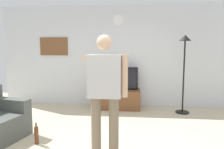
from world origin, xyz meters
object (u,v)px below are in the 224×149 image
framed_picture (54,46)px  floor_lamp (184,58)px  wall_clock (118,20)px  person_standing_nearer_lamp (105,88)px  tv_stand (117,99)px  television (118,78)px  beverage_bottle (37,135)px

framed_picture → floor_lamp: 3.42m
wall_clock → person_standing_nearer_lamp: bearing=-90.1°
tv_stand → floor_lamp: 1.95m
tv_stand → wall_clock: size_ratio=4.29×
framed_picture → tv_stand: bearing=-9.5°
television → floor_lamp: (1.60, -0.30, 0.56)m
floor_lamp → beverage_bottle: size_ratio=5.23×
tv_stand → person_standing_nearer_lamp: bearing=-90.1°
framed_picture → floor_lamp: bearing=-9.2°
television → wall_clock: 1.54m
framed_picture → wall_clock: bearing=-0.2°
framed_picture → person_standing_nearer_lamp: (1.77, -2.76, -0.63)m
person_standing_nearer_lamp → beverage_bottle: bearing=167.9°
tv_stand → television: (-0.00, 0.05, 0.54)m
tv_stand → wall_clock: 2.08m
floor_lamp → person_standing_nearer_lamp: bearing=-125.9°
wall_clock → framed_picture: size_ratio=0.35×
person_standing_nearer_lamp → television: bearing=89.9°
beverage_bottle → wall_clock: bearing=65.4°
television → beverage_bottle: size_ratio=2.93×
television → framed_picture: bearing=172.0°
wall_clock → beverage_bottle: bearing=-114.6°
wall_clock → floor_lamp: 1.94m
floor_lamp → framed_picture: bearing=170.8°
television → wall_clock: wall_clock is taller
framed_picture → floor_lamp: (3.37, -0.55, -0.28)m
framed_picture → floor_lamp: floor_lamp is taller
floor_lamp → beverage_bottle: (-2.75, -1.97, -1.19)m
person_standing_nearer_lamp → beverage_bottle: (-1.15, 0.25, -0.83)m
framed_picture → person_standing_nearer_lamp: framed_picture is taller
wall_clock → beverage_bottle: size_ratio=0.76×
framed_picture → beverage_bottle: bearing=-76.1°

